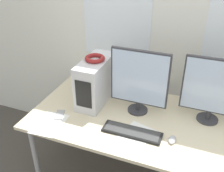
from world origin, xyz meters
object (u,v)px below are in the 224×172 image
(headphones, at_px, (95,58))
(monitor_main, at_px, (139,80))
(mouse, at_px, (172,140))
(cell_phone, at_px, (59,115))
(keyboard, at_px, (132,132))
(monitor_right_near, at_px, (214,89))
(pc_tower, at_px, (96,81))

(headphones, bearing_deg, monitor_main, -2.32)
(mouse, bearing_deg, cell_phone, -178.43)
(monitor_main, bearing_deg, keyboard, -81.45)
(monitor_right_near, height_order, cell_phone, monitor_right_near)
(cell_phone, bearing_deg, keyboard, -17.42)
(headphones, bearing_deg, monitor_right_near, 3.98)
(keyboard, xyz_separation_m, mouse, (0.29, 0.02, 0.00))
(headphones, xyz_separation_m, monitor_main, (0.39, -0.02, -0.12))
(monitor_right_near, relative_size, cell_phone, 3.73)
(monitor_main, height_order, monitor_right_near, monitor_main)
(monitor_right_near, distance_m, cell_phone, 1.22)
(headphones, distance_m, cell_phone, 0.55)
(mouse, distance_m, cell_phone, 0.91)
(headphones, xyz_separation_m, cell_phone, (-0.19, -0.31, -0.41))
(monitor_right_near, height_order, keyboard, monitor_right_near)
(pc_tower, bearing_deg, headphones, 90.00)
(monitor_right_near, height_order, mouse, monitor_right_near)
(keyboard, bearing_deg, monitor_main, 98.55)
(monitor_right_near, xyz_separation_m, cell_phone, (-1.13, -0.38, -0.28))
(monitor_main, xyz_separation_m, mouse, (0.34, -0.27, -0.28))
(monitor_main, bearing_deg, cell_phone, -152.64)
(cell_phone, bearing_deg, monitor_main, 9.61)
(headphones, relative_size, keyboard, 0.37)
(monitor_main, distance_m, keyboard, 0.41)
(monitor_main, xyz_separation_m, keyboard, (0.04, -0.29, -0.28))
(keyboard, bearing_deg, monitor_right_near, 36.40)
(headphones, relative_size, monitor_right_near, 0.31)
(pc_tower, relative_size, headphones, 2.80)
(monitor_main, distance_m, mouse, 0.52)
(pc_tower, distance_m, headphones, 0.21)
(monitor_main, bearing_deg, headphones, 177.68)
(mouse, bearing_deg, keyboard, -175.82)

